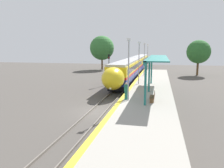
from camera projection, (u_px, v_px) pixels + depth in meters
ground_plane at (98, 112)px, 20.17m from camera, size 120.00×120.00×0.00m
rail_left at (91, 111)px, 20.31m from camera, size 0.08×90.00×0.15m
rail_right at (106, 112)px, 20.00m from camera, size 0.08×90.00×0.15m
train at (135, 65)px, 48.25m from camera, size 2.85×49.60×3.76m
platform_right at (145, 110)px, 19.16m from camera, size 5.16×64.00×0.97m
platform_bench at (153, 96)px, 20.08m from camera, size 0.44×1.73×0.89m
person_waiting at (126, 91)px, 20.80m from camera, size 0.36×0.22×1.65m
railway_signal at (109, 67)px, 34.53m from camera, size 0.28×0.28×4.85m
lamppost_near at (129, 66)px, 20.09m from camera, size 0.36×0.20×5.75m
lamppost_mid at (139, 60)px, 29.40m from camera, size 0.36×0.20×5.75m
lamppost_far at (144, 57)px, 38.72m from camera, size 0.36×0.20×5.75m
lamppost_farthest at (148, 55)px, 48.04m from camera, size 0.36×0.20×5.75m
station_canopy at (155, 60)px, 23.93m from camera, size 2.02×15.03×3.90m
background_tree_left at (102, 48)px, 58.73m from camera, size 6.50×6.50×9.08m
background_tree_right at (199, 52)px, 46.31m from camera, size 4.96×4.96×7.53m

